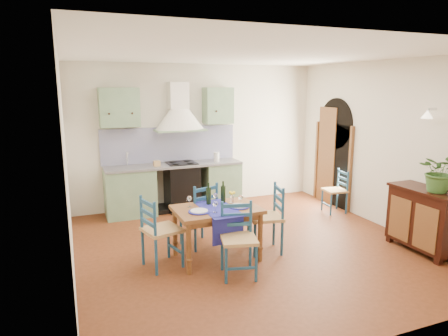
{
  "coord_description": "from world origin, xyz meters",
  "views": [
    {
      "loc": [
        -2.47,
        -5.1,
        2.37
      ],
      "look_at": [
        -0.32,
        0.3,
        1.18
      ],
      "focal_mm": 32.0,
      "sensor_mm": 36.0,
      "label": 1
    }
  ],
  "objects_px": {
    "dining_table": "(217,214)",
    "sideboard": "(424,217)",
    "potted_plant": "(439,171)",
    "chair_near": "(238,239)"
  },
  "relations": [
    {
      "from": "sideboard",
      "to": "potted_plant",
      "type": "xyz_separation_m",
      "value": [
        -0.01,
        -0.16,
        0.72
      ]
    },
    {
      "from": "chair_near",
      "to": "potted_plant",
      "type": "xyz_separation_m",
      "value": [
        2.8,
        -0.46,
        0.75
      ]
    },
    {
      "from": "dining_table",
      "to": "sideboard",
      "type": "height_order",
      "value": "dining_table"
    },
    {
      "from": "sideboard",
      "to": "potted_plant",
      "type": "relative_size",
      "value": 1.76
    },
    {
      "from": "sideboard",
      "to": "potted_plant",
      "type": "height_order",
      "value": "potted_plant"
    },
    {
      "from": "dining_table",
      "to": "potted_plant",
      "type": "distance_m",
      "value": 3.1
    },
    {
      "from": "dining_table",
      "to": "sideboard",
      "type": "xyz_separation_m",
      "value": [
        2.88,
        -0.86,
        -0.14
      ]
    },
    {
      "from": "chair_near",
      "to": "dining_table",
      "type": "bearing_deg",
      "value": 97.13
    },
    {
      "from": "chair_near",
      "to": "sideboard",
      "type": "height_order",
      "value": "sideboard"
    },
    {
      "from": "dining_table",
      "to": "chair_near",
      "type": "bearing_deg",
      "value": -82.87
    }
  ]
}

